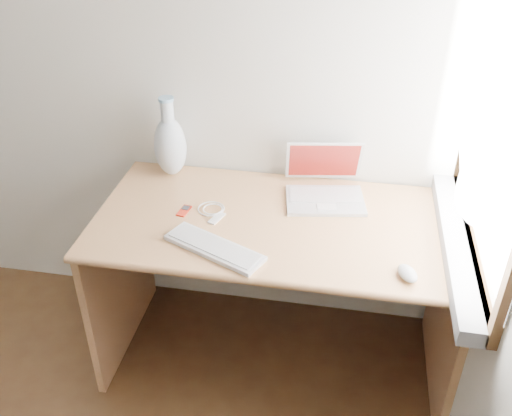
% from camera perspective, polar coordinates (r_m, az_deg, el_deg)
% --- Properties ---
extents(back_wall, '(3.50, 0.04, 2.60)m').
position_cam_1_polar(back_wall, '(2.64, -19.84, 15.48)').
color(back_wall, white).
rests_on(back_wall, floor).
extents(window, '(0.11, 0.99, 1.10)m').
position_cam_1_polar(window, '(1.95, 22.79, 8.21)').
color(window, white).
rests_on(window, right_wall).
extents(desk, '(1.44, 0.72, 0.76)m').
position_cam_1_polar(desk, '(2.43, 2.40, -4.37)').
color(desk, tan).
rests_on(desk, floor).
extents(laptop, '(0.35, 0.31, 0.21)m').
position_cam_1_polar(laptop, '(2.36, 7.07, 2.14)').
color(laptop, silver).
rests_on(laptop, desk).
extents(external_keyboard, '(0.40, 0.27, 0.02)m').
position_cam_1_polar(external_keyboard, '(2.07, -4.20, -3.96)').
color(external_keyboard, white).
rests_on(external_keyboard, desk).
extents(mouse, '(0.09, 0.11, 0.03)m').
position_cam_1_polar(mouse, '(2.01, 14.92, -6.33)').
color(mouse, silver).
rests_on(mouse, desk).
extents(ipod, '(0.05, 0.08, 0.01)m').
position_cam_1_polar(ipod, '(2.29, -7.21, -0.28)').
color(ipod, '#B71F0C').
rests_on(ipod, desk).
extents(cable_coil, '(0.14, 0.14, 0.01)m').
position_cam_1_polar(cable_coil, '(2.30, -4.51, -0.07)').
color(cable_coil, white).
rests_on(cable_coil, desk).
extents(remote, '(0.06, 0.09, 0.01)m').
position_cam_1_polar(remote, '(2.24, -3.95, -1.03)').
color(remote, white).
rests_on(remote, desk).
extents(vase, '(0.14, 0.14, 0.36)m').
position_cam_1_polar(vase, '(2.50, -8.59, 6.32)').
color(vase, silver).
rests_on(vase, desk).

